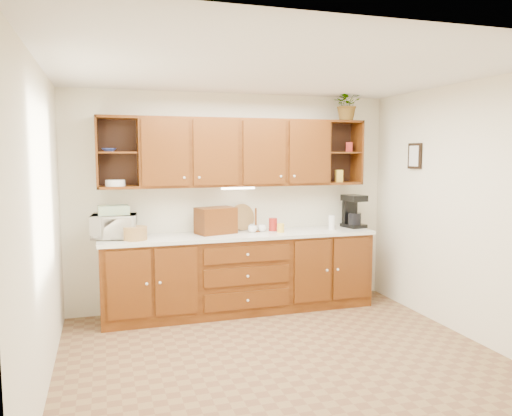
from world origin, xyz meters
TOP-DOWN VIEW (x-y plane):
  - floor at (0.00, 0.00)m, footprint 4.00×4.00m
  - ceiling at (0.00, 0.00)m, footprint 4.00×4.00m
  - back_wall at (0.00, 1.75)m, footprint 4.00×0.00m
  - left_wall at (-2.00, 0.00)m, footprint 0.00×3.50m
  - right_wall at (2.00, 0.00)m, footprint 0.00×3.50m
  - base_cabinets at (0.00, 1.45)m, footprint 3.20×0.60m
  - countertop at (0.00, 1.44)m, footprint 3.24×0.64m
  - upper_cabinets at (0.01, 1.59)m, footprint 3.20×0.33m
  - undercabinet_light at (0.00, 1.53)m, footprint 0.40×0.05m
  - framed_picture at (1.98, 0.90)m, footprint 0.03×0.24m
  - wicker_basket at (-1.21, 1.35)m, footprint 0.29×0.29m
  - microwave at (-1.43, 1.51)m, footprint 0.52×0.38m
  - towel_stack at (-1.43, 1.51)m, footprint 0.34×0.26m
  - wine_bottle at (-0.07, 1.61)m, footprint 0.08×0.08m
  - woven_tray at (0.10, 1.69)m, footprint 0.34×0.16m
  - bread_box at (-0.28, 1.52)m, footprint 0.50×0.39m
  - mug_tree at (0.22, 1.52)m, footprint 0.26×0.26m
  - canister_red at (0.44, 1.52)m, footprint 0.13×0.13m
  - canister_white at (1.16, 1.39)m, footprint 0.10×0.10m
  - canister_yellow at (0.48, 1.38)m, footprint 0.09×0.09m
  - coffee_maker at (1.52, 1.53)m, footprint 0.27×0.32m
  - bowl_stack at (-1.46, 1.57)m, footprint 0.19×0.19m
  - plate_stack at (-1.40, 1.55)m, footprint 0.27×0.27m
  - pantry_box_yellow at (1.33, 1.56)m, footprint 0.09×0.07m
  - pantry_box_red at (1.47, 1.58)m, footprint 0.10×0.10m
  - potted_plant at (1.41, 1.52)m, footprint 0.43×0.40m

SIDE VIEW (x-z plane):
  - floor at x=0.00m, z-range 0.00..0.00m
  - base_cabinets at x=0.00m, z-range 0.00..0.90m
  - countertop at x=0.00m, z-range 0.90..0.94m
  - woven_tray at x=0.10m, z-range 0.79..1.11m
  - mug_tree at x=0.22m, z-range 0.84..1.13m
  - canister_yellow at x=0.48m, z-range 0.94..1.05m
  - wicker_basket at x=-1.21m, z-range 0.94..1.09m
  - canister_red at x=0.44m, z-range 0.94..1.10m
  - canister_white at x=1.16m, z-range 0.94..1.12m
  - microwave at x=-1.43m, z-range 0.94..1.21m
  - wine_bottle at x=-0.07m, z-range 0.94..1.22m
  - bread_box at x=-0.28m, z-range 0.94..1.25m
  - coffee_maker at x=1.52m, z-range 0.93..1.35m
  - towel_stack at x=-1.43m, z-range 1.21..1.31m
  - back_wall at x=0.00m, z-range -0.70..3.30m
  - left_wall at x=-2.00m, z-range -0.45..3.05m
  - right_wall at x=2.00m, z-range -0.45..3.05m
  - undercabinet_light at x=0.00m, z-range 1.46..1.48m
  - plate_stack at x=-1.40m, z-range 1.52..1.59m
  - pantry_box_yellow at x=1.33m, z-range 1.52..1.67m
  - framed_picture at x=1.98m, z-range 1.70..2.00m
  - upper_cabinets at x=0.01m, z-range 1.49..2.29m
  - bowl_stack at x=-1.46m, z-range 1.90..1.94m
  - pantry_box_red at x=1.47m, z-range 1.90..2.02m
  - potted_plant at x=1.41m, z-range 2.29..2.69m
  - ceiling at x=0.00m, z-range 2.60..2.60m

